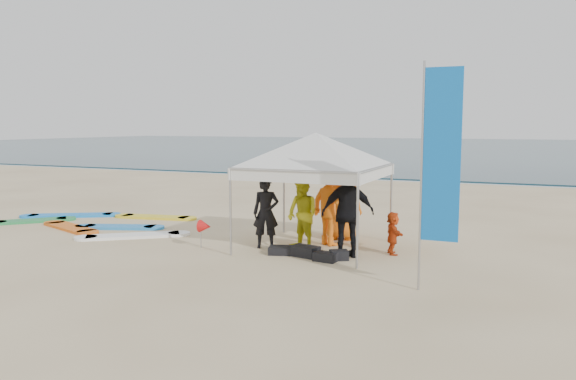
% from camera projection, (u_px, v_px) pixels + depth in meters
% --- Properties ---
extents(ground, '(120.00, 120.00, 0.00)m').
position_uv_depth(ground, '(211.00, 262.00, 11.18)').
color(ground, beige).
rests_on(ground, ground).
extents(ocean, '(160.00, 84.00, 0.08)m').
position_uv_depth(ocean, '(479.00, 148.00, 65.80)').
color(ocean, '#0C2633').
rests_on(ocean, ground).
extents(shoreline_foam, '(160.00, 1.20, 0.01)m').
position_uv_depth(shoreline_foam, '(404.00, 180.00, 27.75)').
color(shoreline_foam, silver).
rests_on(shoreline_foam, ground).
extents(person_black_a, '(0.68, 0.57, 1.57)m').
position_uv_depth(person_black_a, '(266.00, 213.00, 12.41)').
color(person_black_a, black).
rests_on(person_black_a, ground).
extents(person_yellow, '(0.95, 0.87, 1.57)m').
position_uv_depth(person_yellow, '(302.00, 214.00, 12.25)').
color(person_yellow, gold).
rests_on(person_yellow, ground).
extents(person_orange_a, '(1.40, 1.22, 1.88)m').
position_uv_depth(person_orange_a, '(331.00, 204.00, 12.70)').
color(person_orange_a, orange).
rests_on(person_orange_a, ground).
extents(person_black_b, '(1.18, 0.91, 1.86)m').
position_uv_depth(person_black_b, '(348.00, 213.00, 11.50)').
color(person_black_b, black).
rests_on(person_black_b, ground).
extents(person_orange_b, '(1.01, 0.74, 1.91)m').
position_uv_depth(person_orange_b, '(342.00, 200.00, 13.30)').
color(person_orange_b, orange).
rests_on(person_orange_b, ground).
extents(person_seated, '(0.60, 0.87, 0.91)m').
position_uv_depth(person_seated, '(393.00, 233.00, 11.83)').
color(person_seated, '#C53D11').
rests_on(person_seated, ground).
extents(canopy_tent, '(3.87, 3.87, 2.92)m').
position_uv_depth(canopy_tent, '(316.00, 133.00, 12.19)').
color(canopy_tent, '#A5A5A8').
rests_on(canopy_tent, ground).
extents(feather_flag, '(0.63, 0.04, 3.74)m').
position_uv_depth(feather_flag, '(440.00, 158.00, 8.95)').
color(feather_flag, '#A5A5A8').
rests_on(feather_flag, ground).
extents(marker_pennant, '(0.28, 0.28, 0.64)m').
position_uv_depth(marker_pennant, '(205.00, 227.00, 12.36)').
color(marker_pennant, '#A5A5A8').
rests_on(marker_pennant, ground).
extents(gear_pile, '(1.82, 0.66, 0.22)m').
position_uv_depth(gear_pile, '(308.00, 253.00, 11.59)').
color(gear_pile, black).
rests_on(gear_pile, ground).
extents(surfboard_spread, '(5.93, 3.83, 0.07)m').
position_uv_depth(surfboard_spread, '(97.00, 223.00, 15.39)').
color(surfboard_spread, '#248645').
rests_on(surfboard_spread, ground).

